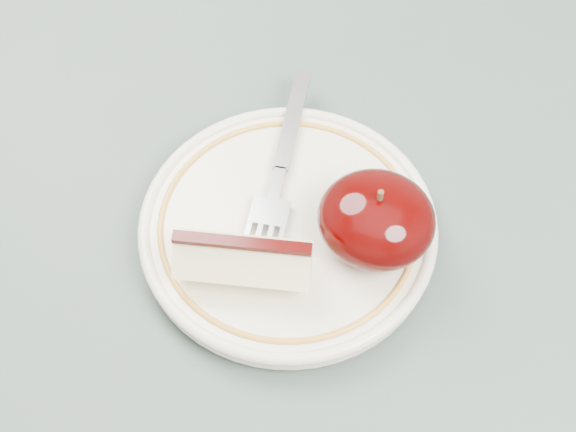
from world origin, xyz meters
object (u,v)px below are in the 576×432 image
(plate, at_px, (288,227))
(fork, at_px, (280,171))
(table, at_px, (292,338))
(apple_half, at_px, (376,219))

(plate, xyz_separation_m, fork, (-0.02, 0.04, 0.01))
(table, relative_size, apple_half, 11.30)
(apple_half, bearing_deg, fork, 159.67)
(plate, relative_size, fork, 1.15)
(fork, bearing_deg, apple_half, -118.94)
(table, bearing_deg, fork, 116.03)
(plate, distance_m, apple_half, 0.07)
(apple_half, bearing_deg, table, -133.48)
(fork, bearing_deg, plate, -161.25)
(plate, bearing_deg, table, -65.39)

